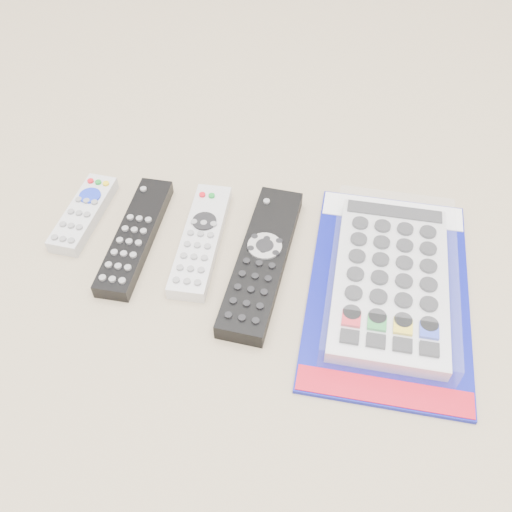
# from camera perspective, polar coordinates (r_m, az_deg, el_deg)

# --- Properties ---
(remote_small_grey) EXTENTS (0.06, 0.14, 0.02)m
(remote_small_grey) POSITION_cam_1_polar(r_m,az_deg,el_deg) (0.83, -16.85, 4.11)
(remote_small_grey) COLOR #B6B6B9
(remote_small_grey) RESTS_ON ground
(remote_slim_black) EXTENTS (0.05, 0.21, 0.02)m
(remote_slim_black) POSITION_cam_1_polar(r_m,az_deg,el_deg) (0.78, -11.97, 1.97)
(remote_slim_black) COLOR black
(remote_slim_black) RESTS_ON ground
(remote_silver_dvd) EXTENTS (0.05, 0.19, 0.02)m
(remote_silver_dvd) POSITION_cam_1_polar(r_m,az_deg,el_deg) (0.76, -5.51, 1.65)
(remote_silver_dvd) COLOR silver
(remote_silver_dvd) RESTS_ON ground
(remote_large_black) EXTENTS (0.08, 0.25, 0.03)m
(remote_large_black) POSITION_cam_1_polar(r_m,az_deg,el_deg) (0.73, 0.61, -0.42)
(remote_large_black) COLOR black
(remote_large_black) RESTS_ON ground
(jumbo_remote_packaged) EXTENTS (0.21, 0.33, 0.04)m
(jumbo_remote_packaged) POSITION_cam_1_polar(r_m,az_deg,el_deg) (0.72, 13.32, -2.21)
(jumbo_remote_packaged) COLOR #0C1187
(jumbo_remote_packaged) RESTS_ON ground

